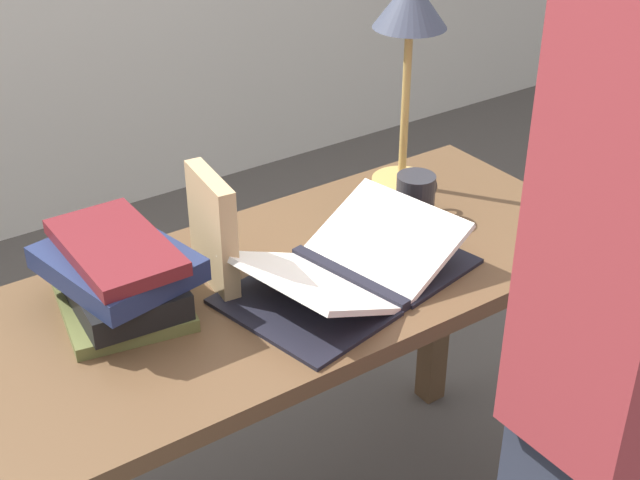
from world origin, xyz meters
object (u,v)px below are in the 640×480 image
(book_standing_upright, at_px, (213,231))
(person_reader, at_px, (638,387))
(reading_lamp, at_px, (410,25))
(coffee_mug, at_px, (416,197))
(book_stack_tall, at_px, (119,275))
(open_book, at_px, (349,269))

(book_standing_upright, distance_m, person_reader, 0.78)
(reading_lamp, bearing_deg, person_reader, -107.67)
(reading_lamp, relative_size, coffee_mug, 4.16)
(book_stack_tall, bearing_deg, book_standing_upright, -6.31)
(book_stack_tall, relative_size, reading_lamp, 0.63)
(reading_lamp, distance_m, person_reader, 0.92)
(book_standing_upright, xyz_separation_m, reading_lamp, (0.55, 0.11, 0.26))
(open_book, distance_m, book_standing_upright, 0.26)
(open_book, xyz_separation_m, book_standing_upright, (-0.21, 0.14, 0.08))
(book_stack_tall, xyz_separation_m, reading_lamp, (0.73, 0.09, 0.30))
(book_standing_upright, relative_size, person_reader, 0.13)
(reading_lamp, height_order, person_reader, person_reader)
(book_standing_upright, bearing_deg, coffee_mug, 4.13)
(coffee_mug, xyz_separation_m, person_reader, (-0.20, -0.71, 0.06))
(book_stack_tall, xyz_separation_m, book_standing_upright, (0.18, -0.02, 0.04))
(book_stack_tall, xyz_separation_m, person_reader, (0.46, -0.75, 0.04))
(open_book, bearing_deg, person_reader, -94.37)
(person_reader, bearing_deg, reading_lamp, -107.67)
(open_book, height_order, reading_lamp, reading_lamp)
(open_book, distance_m, reading_lamp, 0.55)
(open_book, bearing_deg, book_stack_tall, 145.51)
(open_book, bearing_deg, coffee_mug, 13.59)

